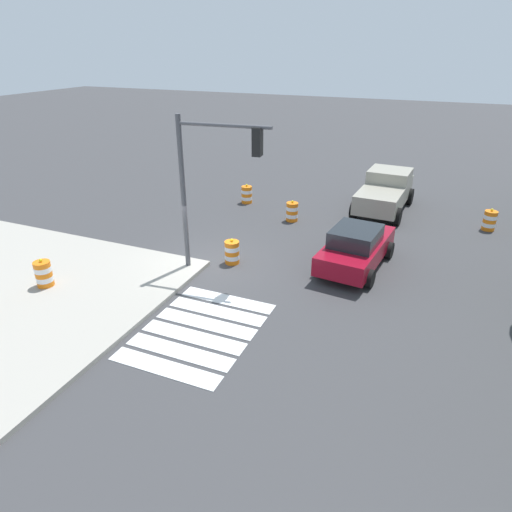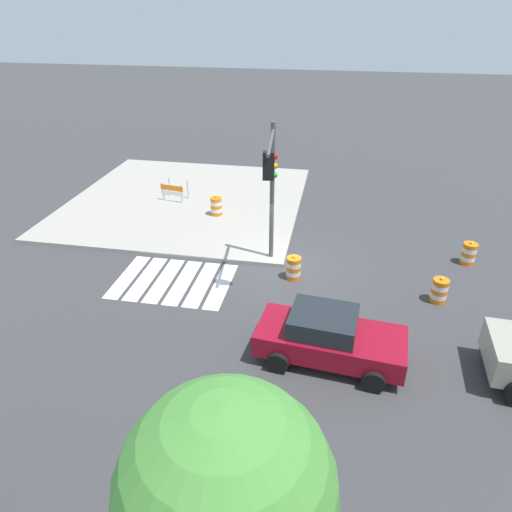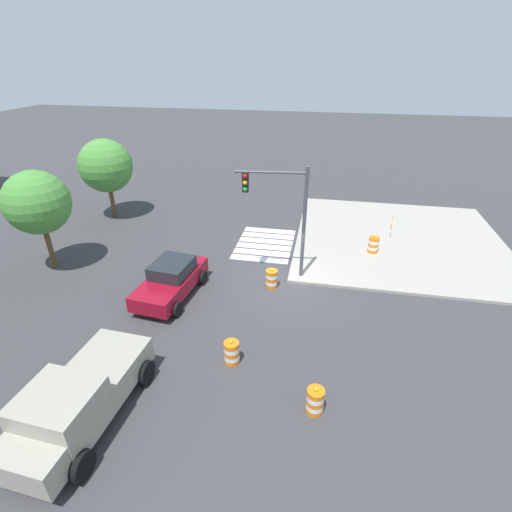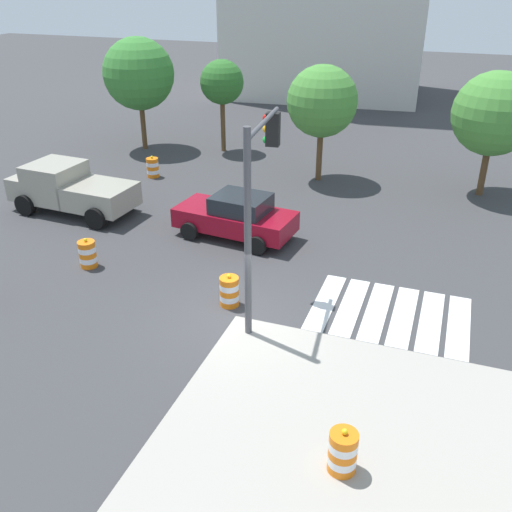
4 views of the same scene
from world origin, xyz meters
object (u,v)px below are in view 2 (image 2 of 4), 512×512
object	(u,v)px
sports_car	(329,337)
traffic_barrel_on_sidewalk	(216,206)
traffic_light_pole	(271,179)
construction_barricade	(174,190)
traffic_barrel_median_far	(439,291)
street_tree_streetside_mid	(226,490)
traffic_barrel_near_corner	(469,253)
traffic_barrel_crosswalk_end	(294,268)

from	to	relation	value
sports_car	traffic_barrel_on_sidewalk	world-z (taller)	sports_car
sports_car	traffic_light_pole	world-z (taller)	traffic_light_pole
construction_barricade	traffic_barrel_median_far	bearing A→B (deg)	150.17
traffic_barrel_median_far	traffic_light_pole	world-z (taller)	traffic_light_pole
street_tree_streetside_mid	traffic_light_pole	bearing A→B (deg)	-84.14
construction_barricade	street_tree_streetside_mid	xyz separation A→B (m)	(-7.30, 17.92, 2.85)
street_tree_streetside_mid	traffic_barrel_near_corner	bearing A→B (deg)	-115.37
traffic_barrel_crosswalk_end	street_tree_streetside_mid	world-z (taller)	street_tree_streetside_mid
sports_car	construction_barricade	distance (m)	13.82
traffic_barrel_crosswalk_end	traffic_barrel_on_sidewalk	distance (m)	6.66
traffic_barrel_near_corner	traffic_barrel_crosswalk_end	distance (m)	7.28
traffic_barrel_median_far	traffic_light_pole	size ratio (longest dim) A/B	0.19
sports_car	traffic_barrel_on_sidewalk	distance (m)	11.13
traffic_barrel_on_sidewalk	street_tree_streetside_mid	distance (m)	17.41
traffic_barrel_crosswalk_end	street_tree_streetside_mid	distance (m)	11.92
sports_car	traffic_barrel_crosswalk_end	xyz separation A→B (m)	(1.52, -4.42, -0.36)
traffic_barrel_crosswalk_end	traffic_barrel_on_sidewalk	bearing A→B (deg)	-48.93
traffic_barrel_median_far	traffic_barrel_on_sidewalk	world-z (taller)	traffic_barrel_on_sidewalk
traffic_barrel_crosswalk_end	construction_barricade	distance (m)	9.54
traffic_barrel_median_far	construction_barricade	bearing A→B (deg)	-29.83
traffic_barrel_near_corner	construction_barricade	distance (m)	14.47
sports_car	traffic_barrel_crosswalk_end	distance (m)	4.69
traffic_barrel_crosswalk_end	traffic_barrel_on_sidewalk	xyz separation A→B (m)	(4.38, -5.02, 0.15)
traffic_barrel_near_corner	traffic_light_pole	world-z (taller)	traffic_light_pole
traffic_barrel_on_sidewalk	traffic_light_pole	bearing A→B (deg)	125.29
traffic_barrel_on_sidewalk	sports_car	bearing A→B (deg)	121.97
traffic_barrel_median_far	sports_car	bearing A→B (deg)	45.36
sports_car	traffic_barrel_median_far	world-z (taller)	sports_car
sports_car	street_tree_streetside_mid	bearing A→B (deg)	79.82
traffic_barrel_median_far	street_tree_streetside_mid	xyz separation A→B (m)	(5.01, 10.87, 3.12)
traffic_barrel_on_sidewalk	traffic_light_pole	size ratio (longest dim) A/B	0.19
sports_car	traffic_barrel_crosswalk_end	world-z (taller)	sports_car
traffic_barrel_median_far	traffic_barrel_near_corner	bearing A→B (deg)	-117.52
traffic_barrel_crosswalk_end	street_tree_streetside_mid	size ratio (longest dim) A/B	0.20
traffic_light_pole	street_tree_streetside_mid	size ratio (longest dim) A/B	1.07
traffic_barrel_on_sidewalk	construction_barricade	xyz separation A→B (m)	(2.67, -1.40, 0.12)
traffic_light_pole	street_tree_streetside_mid	distance (m)	11.75
street_tree_streetside_mid	traffic_barrel_crosswalk_end	bearing A→B (deg)	-88.77
traffic_barrel_crosswalk_end	street_tree_streetside_mid	xyz separation A→B (m)	(-0.25, 11.51, 3.12)
sports_car	traffic_barrel_median_far	distance (m)	5.33
traffic_barrel_median_far	traffic_barrel_crosswalk_end	bearing A→B (deg)	-6.92
traffic_barrel_crosswalk_end	traffic_barrel_median_far	distance (m)	5.29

